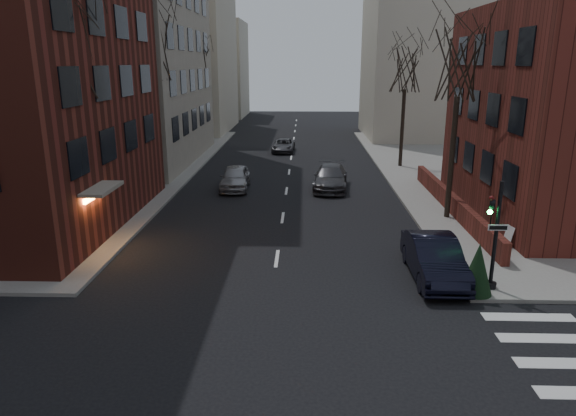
% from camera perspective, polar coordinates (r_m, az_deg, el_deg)
% --- Properties ---
extents(low_wall_right, '(0.35, 16.00, 1.00)m').
position_cam_1_polar(low_wall_right, '(29.69, 17.72, 0.57)').
color(low_wall_right, maroon).
rests_on(low_wall_right, sidewalk_far_right).
extents(building_distant_la, '(14.00, 16.00, 18.00)m').
position_cam_1_polar(building_distant_la, '(65.56, -12.97, 16.31)').
color(building_distant_la, '#B7AD9B').
rests_on(building_distant_la, ground).
extents(building_distant_ra, '(14.00, 14.00, 16.00)m').
position_cam_1_polar(building_distant_ra, '(60.16, 15.70, 15.25)').
color(building_distant_ra, '#B7AD9B').
rests_on(building_distant_ra, ground).
extents(building_distant_lb, '(10.00, 12.00, 14.00)m').
position_cam_1_polar(building_distant_lb, '(81.78, -8.44, 14.98)').
color(building_distant_lb, '#B7AD9B').
rests_on(building_distant_lb, ground).
extents(traffic_signal, '(0.76, 0.44, 4.00)m').
position_cam_1_polar(traffic_signal, '(19.81, 21.85, -3.56)').
color(traffic_signal, black).
rests_on(traffic_signal, sidewalk_far_right).
extents(tree_left_a, '(4.18, 4.18, 10.26)m').
position_cam_1_polar(tree_left_a, '(24.63, -22.84, 15.54)').
color(tree_left_a, '#2D231C').
rests_on(tree_left_a, sidewalk_far_left).
extents(tree_left_b, '(4.40, 4.40, 10.80)m').
position_cam_1_polar(tree_left_b, '(35.94, -14.87, 16.68)').
color(tree_left_b, '#2D231C').
rests_on(tree_left_b, sidewalk_far_left).
extents(tree_left_c, '(3.96, 3.96, 9.72)m').
position_cam_1_polar(tree_left_c, '(49.54, -10.13, 15.58)').
color(tree_left_c, '#2D231C').
rests_on(tree_left_c, sidewalk_far_left).
extents(tree_right_a, '(3.96, 3.96, 9.72)m').
position_cam_1_polar(tree_right_a, '(27.63, 18.58, 14.93)').
color(tree_right_a, '#2D231C').
rests_on(tree_right_a, sidewalk_far_right).
extents(tree_right_b, '(3.74, 3.74, 9.18)m').
position_cam_1_polar(tree_right_b, '(41.26, 12.96, 14.79)').
color(tree_right_b, '#2D231C').
rests_on(tree_right_b, sidewalk_far_right).
extents(streetlamp_near, '(0.36, 0.36, 6.28)m').
position_cam_1_polar(streetlamp_near, '(32.17, -15.23, 8.43)').
color(streetlamp_near, black).
rests_on(streetlamp_near, sidewalk_far_left).
extents(streetlamp_far, '(0.36, 0.36, 6.28)m').
position_cam_1_polar(streetlamp_far, '(51.54, -8.81, 11.42)').
color(streetlamp_far, black).
rests_on(streetlamp_far, sidewalk_far_left).
extents(parked_sedan, '(1.74, 4.96, 1.63)m').
position_cam_1_polar(parked_sedan, '(20.72, 15.93, -5.38)').
color(parked_sedan, black).
rests_on(parked_sedan, ground).
extents(car_lane_silver, '(1.98, 4.58, 1.54)m').
position_cam_1_polar(car_lane_silver, '(34.09, -5.91, 3.38)').
color(car_lane_silver, '#959499').
rests_on(car_lane_silver, ground).
extents(car_lane_gray, '(2.59, 5.43, 1.53)m').
position_cam_1_polar(car_lane_gray, '(34.08, 4.75, 3.40)').
color(car_lane_gray, '#3A3A3F').
rests_on(car_lane_gray, ground).
extents(car_lane_far, '(2.16, 4.35, 1.19)m').
position_cam_1_polar(car_lane_far, '(48.27, -0.51, 6.95)').
color(car_lane_far, '#444349').
rests_on(car_lane_far, ground).
extents(sandwich_board, '(0.51, 0.65, 0.93)m').
position_cam_1_polar(sandwich_board, '(25.10, 23.67, -2.87)').
color(sandwich_board, white).
rests_on(sandwich_board, sidewalk_far_right).
extents(evergreen_shrub, '(1.29, 1.29, 1.89)m').
position_cam_1_polar(evergreen_shrub, '(19.44, 20.31, -6.33)').
color(evergreen_shrub, '#15301C').
rests_on(evergreen_shrub, sidewalk_far_right).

